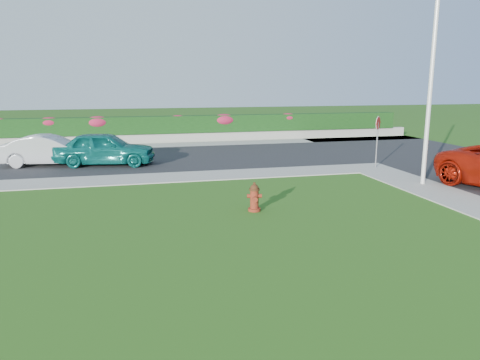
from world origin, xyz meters
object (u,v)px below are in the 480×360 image
object	(u,v)px
sedan_teal	(105,148)
sedan_silver	(50,150)
utility_pole	(430,96)
stop_sign	(378,130)
fire_hydrant	(254,198)

from	to	relation	value
sedan_teal	sedan_silver	size ratio (longest dim) A/B	1.06
sedan_teal	utility_pole	world-z (taller)	utility_pole
utility_pole	stop_sign	xyz separation A→B (m)	(0.02, 3.59, -1.61)
fire_hydrant	utility_pole	xyz separation A→B (m)	(7.33, 2.07, 2.95)
fire_hydrant	utility_pole	bearing A→B (deg)	26.27
fire_hydrant	stop_sign	world-z (taller)	stop_sign
fire_hydrant	sedan_teal	xyz separation A→B (m)	(-4.73, 9.25, 0.40)
sedan_teal	sedan_silver	xyz separation A→B (m)	(-2.49, 0.46, -0.07)
fire_hydrant	sedan_silver	size ratio (longest dim) A/B	0.21
fire_hydrant	sedan_teal	bearing A→B (deg)	127.58
fire_hydrant	stop_sign	xyz separation A→B (m)	(7.35, 5.66, 1.33)
sedan_teal	stop_sign	xyz separation A→B (m)	(12.08, -3.59, 0.93)
sedan_teal	stop_sign	world-z (taller)	stop_sign
fire_hydrant	sedan_silver	xyz separation A→B (m)	(-7.22, 9.71, 0.33)
utility_pole	stop_sign	distance (m)	3.93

